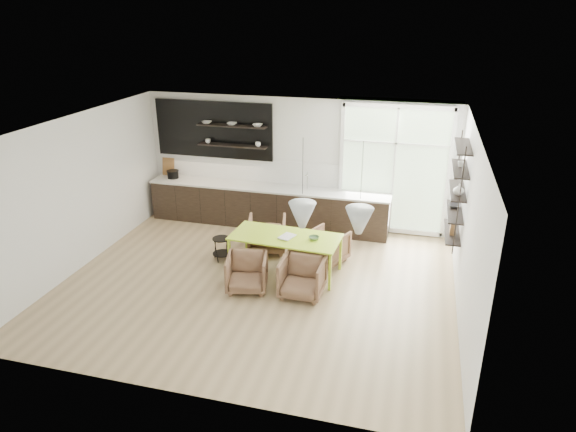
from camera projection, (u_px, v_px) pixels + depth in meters
The scene contains 11 objects.
room at pixel (303, 192), 9.69m from camera, with size 7.02×6.01×2.91m.
kitchen_run at pixel (264, 200), 11.74m from camera, with size 5.54×0.69×2.75m.
right_shelving at pixel (457, 194), 9.03m from camera, with size 0.26×1.22×1.90m.
dining_table at pixel (285, 239), 9.57m from camera, with size 2.09×1.04×0.74m.
armchair_back_left at pixel (267, 234), 10.59m from camera, with size 0.76×0.78×0.71m, color brown.
armchair_back_right at pixel (327, 246), 10.10m from camera, with size 0.70×0.72×0.65m, color brown.
armchair_front_left at pixel (247, 272), 9.11m from camera, with size 0.70×0.72×0.66m, color brown.
armchair_front_right at pixel (302, 277), 8.91m from camera, with size 0.73×0.75×0.69m, color brown.
wire_stool at pixel (221, 246), 10.20m from camera, with size 0.37×0.37×0.46m.
table_book at pixel (282, 235), 9.55m from camera, with size 0.24×0.32×0.03m, color white.
table_bowl at pixel (314, 238), 9.40m from camera, with size 0.19×0.19×0.06m, color #587B4F.
Camera 1 is at (2.64, -7.81, 4.70)m, focal length 32.00 mm.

